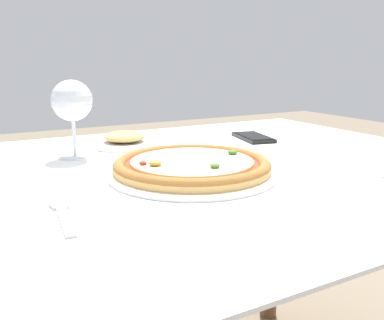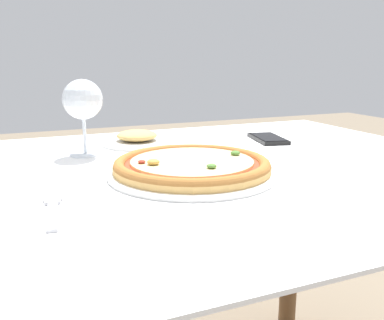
{
  "view_description": "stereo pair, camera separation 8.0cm",
  "coord_description": "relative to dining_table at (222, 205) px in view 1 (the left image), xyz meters",
  "views": [
    {
      "loc": [
        -0.48,
        -0.74,
        0.93
      ],
      "look_at": [
        -0.1,
        -0.06,
        0.74
      ],
      "focal_mm": 40.0,
      "sensor_mm": 36.0,
      "label": 1
    },
    {
      "loc": [
        -0.41,
        -0.77,
        0.93
      ],
      "look_at": [
        -0.1,
        -0.06,
        0.74
      ],
      "focal_mm": 40.0,
      "sensor_mm": 36.0,
      "label": 2
    }
  ],
  "objects": [
    {
      "name": "dining_table",
      "position": [
        0.0,
        0.0,
        0.0
      ],
      "size": [
        1.11,
        0.94,
        0.71
      ],
      "color": "brown",
      "rests_on": "ground_plane"
    },
    {
      "name": "fork",
      "position": [
        -0.37,
        -0.15,
        0.1
      ],
      "size": [
        0.04,
        0.17,
        0.0
      ],
      "color": "silver",
      "rests_on": "dining_table"
    },
    {
      "name": "wine_glass_far_left",
      "position": [
        -0.26,
        0.2,
        0.22
      ],
      "size": [
        0.09,
        0.09,
        0.17
      ],
      "color": "silver",
      "rests_on": "dining_table"
    },
    {
      "name": "pizza_plate",
      "position": [
        -0.1,
        -0.06,
        0.11
      ],
      "size": [
        0.32,
        0.32,
        0.04
      ],
      "color": "white",
      "rests_on": "dining_table"
    },
    {
      "name": "cell_phone",
      "position": [
        0.22,
        0.19,
        0.1
      ],
      "size": [
        0.1,
        0.16,
        0.01
      ],
      "color": "black",
      "rests_on": "dining_table"
    },
    {
      "name": "side_plate",
      "position": [
        -0.12,
        0.27,
        0.11
      ],
      "size": [
        0.18,
        0.18,
        0.04
      ],
      "color": "white",
      "rests_on": "dining_table"
    }
  ]
}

